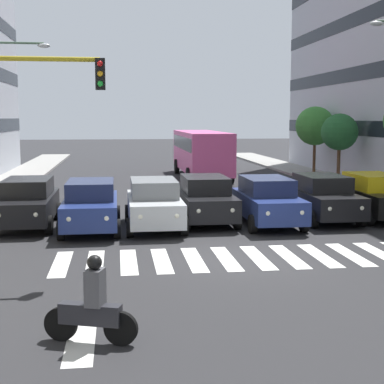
# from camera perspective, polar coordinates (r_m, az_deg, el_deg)

# --- Properties ---
(ground_plane) EXTENTS (180.00, 180.00, 0.00)m
(ground_plane) POSITION_cam_1_polar(r_m,az_deg,el_deg) (16.10, 5.01, -6.58)
(ground_plane) COLOR #262628
(crosswalk_markings) EXTENTS (10.35, 2.80, 0.01)m
(crosswalk_markings) POSITION_cam_1_polar(r_m,az_deg,el_deg) (16.10, 5.01, -6.56)
(crosswalk_markings) COLOR silver
(crosswalk_markings) RESTS_ON ground_plane
(lane_arrow_1) EXTENTS (0.50, 2.20, 0.01)m
(lane_arrow_1) POSITION_cam_1_polar(r_m,az_deg,el_deg) (10.51, -11.05, -14.39)
(lane_arrow_1) COLOR silver
(lane_arrow_1) RESTS_ON ground_plane
(car_0) EXTENTS (2.02, 4.44, 1.72)m
(car_0) POSITION_cam_1_polar(r_m,az_deg,el_deg) (23.26, 17.77, -0.35)
(car_0) COLOR black
(car_0) RESTS_ON ground_plane
(car_1) EXTENTS (2.02, 4.44, 1.72)m
(car_1) POSITION_cam_1_polar(r_m,az_deg,el_deg) (22.30, 12.92, -0.50)
(car_1) COLOR black
(car_1) RESTS_ON ground_plane
(car_2) EXTENTS (2.02, 4.44, 1.72)m
(car_2) POSITION_cam_1_polar(r_m,az_deg,el_deg) (20.99, 7.52, -0.86)
(car_2) COLOR navy
(car_2) RESTS_ON ground_plane
(car_3) EXTENTS (2.02, 4.44, 1.72)m
(car_3) POSITION_cam_1_polar(r_m,az_deg,el_deg) (21.29, 1.34, -0.69)
(car_3) COLOR black
(car_3) RESTS_ON ground_plane
(car_4) EXTENTS (2.02, 4.44, 1.72)m
(car_4) POSITION_cam_1_polar(r_m,az_deg,el_deg) (20.22, -3.80, -1.13)
(car_4) COLOR #B2B7BC
(car_4) RESTS_ON ground_plane
(car_5) EXTENTS (2.02, 4.44, 1.72)m
(car_5) POSITION_cam_1_polar(r_m,az_deg,el_deg) (20.06, -10.07, -1.30)
(car_5) COLOR navy
(car_5) RESTS_ON ground_plane
(car_6) EXTENTS (2.02, 4.44, 1.72)m
(car_6) POSITION_cam_1_polar(r_m,az_deg,el_deg) (21.26, -16.08, -0.99)
(car_6) COLOR black
(car_6) RESTS_ON ground_plane
(bus_behind_traffic) EXTENTS (2.78, 10.50, 3.00)m
(bus_behind_traffic) POSITION_cam_1_polar(r_m,az_deg,el_deg) (37.11, 0.89, 4.29)
(bus_behind_traffic) COLOR #DB5193
(bus_behind_traffic) RESTS_ON ground_plane
(motorcycle_with_rider) EXTENTS (1.64, 0.65, 1.57)m
(motorcycle_with_rider) POSITION_cam_1_polar(r_m,az_deg,el_deg) (10.18, -9.97, -11.25)
(motorcycle_with_rider) COLOR black
(motorcycle_with_rider) RESTS_ON ground_plane
(street_lamp_right) EXTENTS (2.68, 0.28, 7.09)m
(street_lamp_right) POSITION_cam_1_polar(r_m,az_deg,el_deg) (26.50, -18.52, 8.30)
(street_lamp_right) COLOR #4C6B56
(street_lamp_right) RESTS_ON sidewalk_right
(street_tree_2) EXTENTS (2.15, 2.15, 3.99)m
(street_tree_2) POSITION_cam_1_polar(r_m,az_deg,el_deg) (34.69, 14.52, 5.80)
(street_tree_2) COLOR #513823
(street_tree_2) RESTS_ON sidewalk_left
(street_tree_3) EXTENTS (2.61, 2.61, 4.50)m
(street_tree_3) POSITION_cam_1_polar(r_m,az_deg,el_deg) (39.51, 12.18, 6.45)
(street_tree_3) COLOR #513823
(street_tree_3) RESTS_ON sidewalk_left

